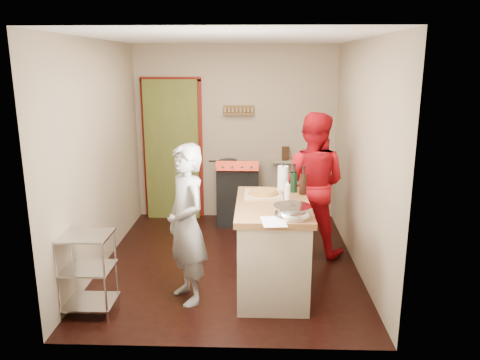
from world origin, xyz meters
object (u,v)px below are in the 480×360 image
at_px(stove, 238,194).
at_px(person_stripe, 186,225).
at_px(person_red, 312,184).
at_px(island, 272,244).
at_px(wire_shelving, 87,269).

bearing_deg(stove, person_stripe, -99.98).
distance_m(stove, person_red, 1.50).
bearing_deg(person_stripe, island, 75.34).
height_order(stove, person_red, person_red).
height_order(stove, wire_shelving, stove).
bearing_deg(stove, person_red, -48.43).
height_order(wire_shelving, person_red, person_red).
distance_m(stove, wire_shelving, 2.94).
bearing_deg(stove, wire_shelving, -116.85).
bearing_deg(wire_shelving, person_stripe, 16.49).
relative_size(stove, wire_shelving, 1.26).
xyz_separation_m(stove, wire_shelving, (-1.33, -2.62, -0.01)).
distance_m(wire_shelving, person_red, 2.79).
xyz_separation_m(wire_shelving, island, (1.77, 0.53, 0.06)).
xyz_separation_m(stove, person_red, (0.95, -1.07, 0.44)).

